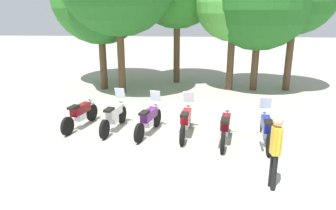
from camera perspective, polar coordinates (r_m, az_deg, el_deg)
ground_plane at (r=10.73m, az=-0.20°, el=-5.38°), size 80.00×80.00×0.00m
motorcycle_0 at (r=11.66m, az=-15.49°, el=-1.53°), size 0.80×2.15×0.99m
motorcycle_1 at (r=11.15m, az=-9.70°, el=-1.91°), size 0.71×2.18×1.37m
motorcycle_2 at (r=10.69m, az=-3.46°, el=-2.53°), size 0.81×2.14×1.37m
motorcycle_3 at (r=10.54m, az=3.22°, el=-2.80°), size 0.64×2.19×1.37m
motorcycle_4 at (r=10.15m, az=10.25°, el=-3.93°), size 0.72×2.17×0.99m
motorcycle_5 at (r=10.29m, az=17.25°, el=-4.07°), size 0.62×2.19×1.37m
person_0 at (r=7.66m, az=18.83°, el=-7.08°), size 0.26×0.41×1.80m
tree_1 at (r=16.81m, az=-12.14°, el=16.14°), size 3.29×3.29×5.62m
tree_4 at (r=16.59m, az=11.76°, el=17.54°), size 3.77×3.77×6.26m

